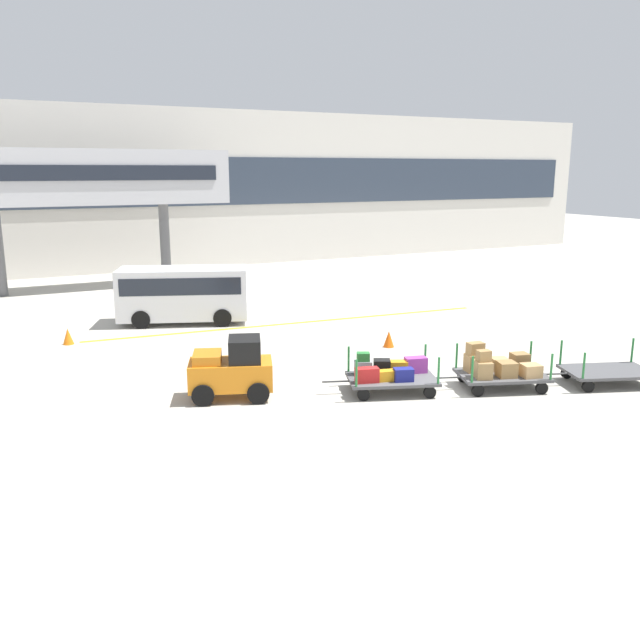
% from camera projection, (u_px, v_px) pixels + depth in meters
% --- Properties ---
extents(ground_plane, '(120.00, 120.00, 0.00)m').
position_uv_depth(ground_plane, '(417.00, 393.00, 17.36)').
color(ground_plane, '#B2ADA0').
extents(apron_lead_line, '(15.50, 1.43, 0.01)m').
position_uv_depth(apron_lead_line, '(295.00, 323.00, 25.25)').
color(apron_lead_line, yellow).
rests_on(apron_lead_line, ground_plane).
extents(terminal_building, '(61.91, 2.51, 9.23)m').
position_uv_depth(terminal_building, '(169.00, 189.00, 39.04)').
color(terminal_building, beige).
rests_on(terminal_building, ground_plane).
extents(jet_bridge, '(16.08, 3.00, 6.69)m').
position_uv_depth(jet_bridge, '(42.00, 179.00, 30.49)').
color(jet_bridge, '#B7B7BC').
rests_on(jet_bridge, ground_plane).
extents(baggage_tug, '(2.35, 1.81, 1.58)m').
position_uv_depth(baggage_tug, '(232.00, 370.00, 16.82)').
color(baggage_tug, orange).
rests_on(baggage_tug, ground_plane).
extents(baggage_cart_lead, '(3.07, 2.10, 1.10)m').
position_uv_depth(baggage_cart_lead, '(389.00, 373.00, 17.37)').
color(baggage_cart_lead, '#4C4C4F').
rests_on(baggage_cart_lead, ground_plane).
extents(baggage_cart_middle, '(3.07, 2.10, 1.20)m').
position_uv_depth(baggage_cart_middle, '(499.00, 368.00, 17.62)').
color(baggage_cart_middle, '#4C4C4F').
rests_on(baggage_cart_middle, ground_plane).
extents(baggage_cart_tail, '(3.07, 2.10, 1.10)m').
position_uv_depth(baggage_cart_tail, '(607.00, 372.00, 18.00)').
color(baggage_cart_tail, '#4C4C4F').
rests_on(baggage_cart_tail, ground_plane).
extents(shuttle_van, '(5.16, 3.46, 2.10)m').
position_uv_depth(shuttle_van, '(183.00, 291.00, 25.13)').
color(shuttle_van, silver).
rests_on(shuttle_van, ground_plane).
extents(safety_cone_near, '(0.36, 0.36, 0.55)m').
position_uv_depth(safety_cone_near, '(389.00, 339.00, 21.80)').
color(safety_cone_near, '#EA590F').
rests_on(safety_cone_near, ground_plane).
extents(safety_cone_far, '(0.36, 0.36, 0.55)m').
position_uv_depth(safety_cone_far, '(68.00, 336.00, 22.13)').
color(safety_cone_far, orange).
rests_on(safety_cone_far, ground_plane).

